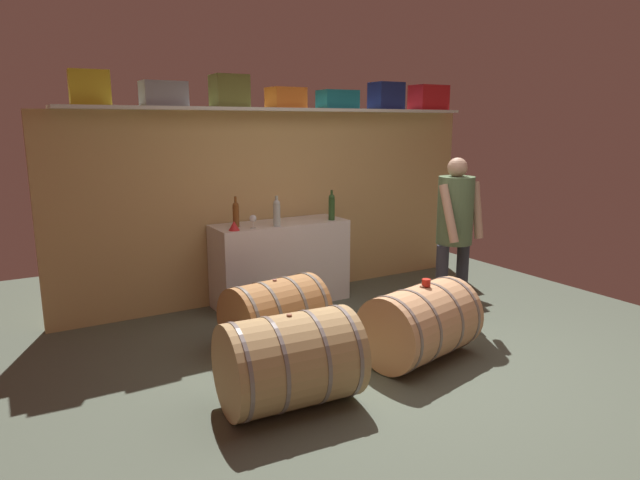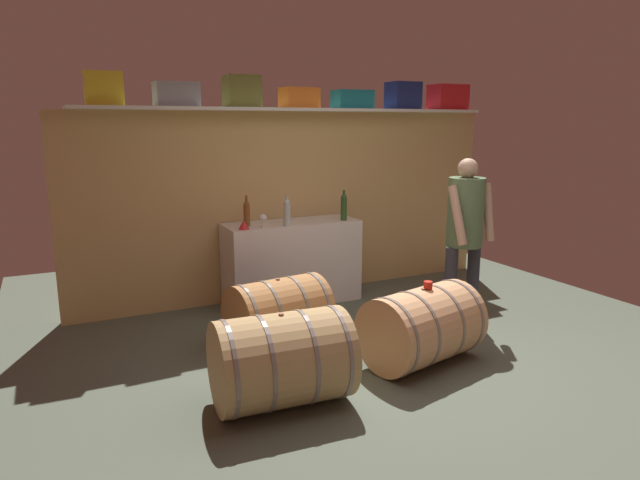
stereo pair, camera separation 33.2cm
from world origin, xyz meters
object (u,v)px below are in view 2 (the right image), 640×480
(toolcase_orange, at_px, (299,98))
(work_cabinet, at_px, (292,262))
(toolcase_grey, at_px, (176,94))
(wine_bottle_amber, at_px, (247,213))
(toolcase_yellow, at_px, (104,89))
(toolcase_navy, at_px, (403,96))
(wine_barrel_far, at_px, (282,360))
(toolcase_red, at_px, (448,97))
(wine_glass, at_px, (263,218))
(red_funnel, at_px, (244,225))
(winemaker_pouring, at_px, (465,225))
(wine_barrel_flank, at_px, (278,313))
(tasting_cup, at_px, (428,285))
(wine_bottle_clear, at_px, (287,212))
(wine_bottle_green, at_px, (344,207))
(wine_barrel_near, at_px, (422,326))
(toolcase_olive, at_px, (242,91))
(toolcase_teal, at_px, (352,99))

(toolcase_orange, relative_size, work_cabinet, 0.25)
(toolcase_grey, relative_size, wine_bottle_amber, 1.31)
(toolcase_yellow, xyz_separation_m, toolcase_navy, (3.24, 0.00, 0.00))
(work_cabinet, xyz_separation_m, wine_barrel_far, (-0.96, -2.05, -0.11))
(toolcase_red, bearing_deg, wine_glass, -171.49)
(toolcase_yellow, bearing_deg, toolcase_red, 3.34)
(wine_glass, bearing_deg, toolcase_red, 7.62)
(toolcase_red, relative_size, red_funnel, 3.84)
(wine_barrel_far, xyz_separation_m, winemaker_pouring, (2.15, 0.69, 0.65))
(work_cabinet, height_order, winemaker_pouring, winemaker_pouring)
(wine_barrel_far, distance_m, winemaker_pouring, 2.35)
(wine_barrel_flank, bearing_deg, tasting_cup, -49.21)
(wine_bottle_amber, xyz_separation_m, wine_bottle_clear, (0.37, -0.17, 0.01))
(toolcase_yellow, height_order, wine_bottle_green, toolcase_yellow)
(wine_bottle_green, distance_m, wine_barrel_far, 2.53)
(wine_barrel_near, relative_size, winemaker_pouring, 0.65)
(toolcase_olive, xyz_separation_m, red_funnel, (-0.13, -0.34, -1.29))
(toolcase_navy, relative_size, wine_barrel_near, 0.33)
(toolcase_yellow, height_order, wine_barrel_far, toolcase_yellow)
(wine_barrel_near, xyz_separation_m, wine_barrel_flank, (-0.91, 0.83, -0.01))
(toolcase_orange, height_order, toolcase_teal, toolcase_orange)
(toolcase_orange, bearing_deg, toolcase_red, -2.12)
(toolcase_yellow, relative_size, wine_bottle_amber, 1.08)
(wine_bottle_clear, xyz_separation_m, winemaker_pouring, (1.31, -1.18, -0.05))
(toolcase_grey, bearing_deg, winemaker_pouring, -35.63)
(wine_bottle_green, distance_m, wine_barrel_flank, 1.65)
(toolcase_yellow, height_order, toolcase_teal, toolcase_yellow)
(wine_glass, xyz_separation_m, wine_barrel_far, (-0.58, -1.89, -0.65))
(red_funnel, bearing_deg, toolcase_grey, 146.73)
(toolcase_orange, bearing_deg, red_funnel, -157.84)
(wine_bottle_amber, distance_m, wine_bottle_green, 1.06)
(toolcase_yellow, relative_size, wine_barrel_far, 0.35)
(wine_barrel_near, bearing_deg, toolcase_grey, 111.81)
(toolcase_yellow, relative_size, winemaker_pouring, 0.21)
(toolcase_olive, xyz_separation_m, wine_barrel_flank, (-0.14, -1.25, -1.92))
(toolcase_orange, distance_m, toolcase_navy, 1.32)
(wine_glass, bearing_deg, wine_barrel_flank, -103.15)
(wine_bottle_clear, height_order, wine_barrel_near, wine_bottle_clear)
(toolcase_teal, distance_m, wine_bottle_amber, 1.75)
(toolcase_red, xyz_separation_m, wine_barrel_far, (-3.10, -2.22, -1.89))
(toolcase_navy, xyz_separation_m, wine_glass, (-1.87, -0.34, -1.24))
(toolcase_yellow, distance_m, wine_bottle_green, 2.61)
(toolcase_teal, distance_m, wine_barrel_far, 3.39)
(toolcase_orange, height_order, red_funnel, toolcase_orange)
(wine_bottle_green, relative_size, wine_barrel_flank, 0.37)
(toolcase_olive, relative_size, tasting_cup, 4.78)
(wine_barrel_near, xyz_separation_m, winemaker_pouring, (0.87, 0.55, 0.67))
(toolcase_olive, distance_m, toolcase_orange, 0.63)
(toolcase_teal, bearing_deg, red_funnel, -161.87)
(winemaker_pouring, bearing_deg, toolcase_teal, -80.38)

